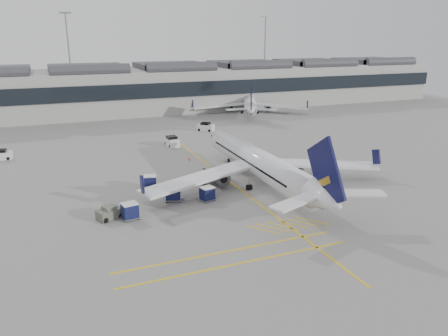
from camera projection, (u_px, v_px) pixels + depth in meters
name	position (u px, v px, depth m)	size (l,w,h in m)	color
ground	(178.00, 215.00, 48.96)	(220.00, 220.00, 0.00)	gray
terminal	(97.00, 90.00, 110.89)	(200.00, 20.45, 12.40)	#9E9E99
light_masts	(82.00, 54.00, 120.33)	(113.00, 0.60, 25.45)	slate
apron_markings	(226.00, 179.00, 61.44)	(0.25, 60.00, 0.01)	gold
airliner_main	(260.00, 164.00, 58.46)	(34.00, 37.15, 9.88)	silver
airliner_far	(250.00, 103.00, 113.78)	(27.61, 30.47, 8.70)	silver
belt_loader	(208.00, 178.00, 60.15)	(4.86, 2.64, 1.92)	silver
baggage_cart_a	(150.00, 182.00, 57.26)	(1.98, 1.75, 1.81)	gray
baggage_cart_b	(207.00, 193.00, 53.03)	(1.94, 1.73, 1.75)	gray
baggage_cart_c	(130.00, 211.00, 47.64)	(2.01, 1.76, 1.86)	gray
baggage_cart_d	(173.00, 192.00, 53.02)	(2.34, 2.11, 2.04)	gray
ramp_agent_a	(205.00, 177.00, 59.71)	(0.60, 0.39, 1.65)	#FD510D
ramp_agent_b	(213.00, 193.00, 53.61)	(0.81, 0.63, 1.66)	#EC480C
pushback_tug	(109.00, 213.00, 47.88)	(3.05, 2.50, 1.48)	#585B4E
safety_cone_nose	(189.00, 159.00, 70.50)	(0.40, 0.40, 0.55)	#F24C0A
safety_cone_engine	(269.00, 181.00, 59.71)	(0.36, 0.36, 0.50)	#F24C0A
service_van_left	(1.00, 155.00, 70.92)	(3.35, 1.94, 1.64)	silver
service_van_mid	(172.00, 142.00, 79.58)	(2.06, 3.73, 1.86)	silver
service_van_right	(206.00, 127.00, 92.27)	(3.79, 3.62, 1.80)	silver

